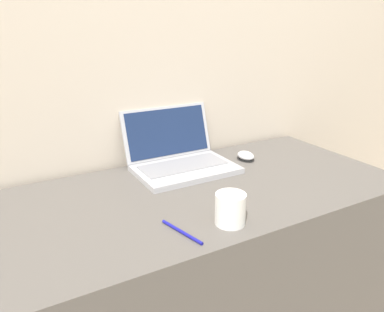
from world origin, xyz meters
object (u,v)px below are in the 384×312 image
object	(u,v)px
laptop	(179,156)
pen	(182,232)
computer_mouse	(246,156)
drink_cup	(230,208)

from	to	relation	value
laptop	pen	bearing A→B (deg)	-116.82
computer_mouse	pen	size ratio (longest dim) A/B	0.56
laptop	pen	distance (m)	0.48
laptop	drink_cup	bearing A→B (deg)	-99.48
drink_cup	pen	world-z (taller)	drink_cup
drink_cup	computer_mouse	distance (m)	0.53
drink_cup	pen	size ratio (longest dim) A/B	0.58
drink_cup	computer_mouse	xyz separation A→B (m)	(0.35, 0.39, -0.03)
drink_cup	computer_mouse	bearing A→B (deg)	48.20
drink_cup	computer_mouse	world-z (taller)	drink_cup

